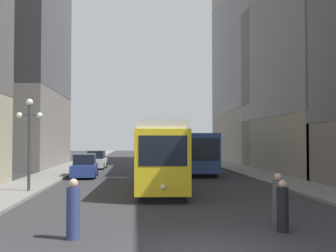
% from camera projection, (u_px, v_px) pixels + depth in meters
% --- Properties ---
extents(ground_plane, '(200.00, 200.00, 0.00)m').
position_uv_depth(ground_plane, '(202.00, 252.00, 10.75)').
color(ground_plane, '#303033').
extents(sidewalk_left, '(3.05, 120.00, 0.15)m').
position_uv_depth(sidewalk_left, '(79.00, 163.00, 49.92)').
color(sidewalk_left, gray).
rests_on(sidewalk_left, ground).
extents(sidewalk_right, '(3.05, 120.00, 0.15)m').
position_uv_depth(sidewalk_right, '(217.00, 163.00, 51.29)').
color(sidewalk_right, gray).
rests_on(sidewalk_right, ground).
extents(streetcar, '(3.09, 12.84, 3.89)m').
position_uv_depth(streetcar, '(160.00, 154.00, 24.91)').
color(streetcar, black).
rests_on(streetcar, ground).
extents(transit_bus, '(2.76, 12.75, 3.45)m').
position_uv_depth(transit_bus, '(194.00, 151.00, 37.32)').
color(transit_bus, black).
rests_on(transit_bus, ground).
extents(parked_car_left_near, '(2.02, 4.90, 1.82)m').
position_uv_depth(parked_car_left_near, '(85.00, 167.00, 32.14)').
color(parked_car_left_near, black).
rests_on(parked_car_left_near, ground).
extents(parked_car_left_mid, '(1.97, 4.28, 1.82)m').
position_uv_depth(parked_car_left_mid, '(96.00, 160.00, 41.84)').
color(parked_car_left_mid, black).
rests_on(parked_car_left_mid, ground).
extents(pedestrian_crossing_near, '(0.37, 0.37, 1.66)m').
position_uv_depth(pedestrian_crossing_near, '(283.00, 208.00, 13.12)').
color(pedestrian_crossing_near, black).
rests_on(pedestrian_crossing_near, ground).
extents(pedestrian_crossing_far, '(0.40, 0.40, 1.79)m').
position_uv_depth(pedestrian_crossing_far, '(73.00, 211.00, 12.17)').
color(pedestrian_crossing_far, navy).
rests_on(pedestrian_crossing_far, ground).
extents(pedestrian_on_sidewalk, '(0.40, 0.40, 1.78)m').
position_uv_depth(pedestrian_on_sidewalk, '(278.00, 200.00, 14.37)').
color(pedestrian_on_sidewalk, '#4C4C56').
rests_on(pedestrian_on_sidewalk, ground).
extents(lamp_post_left_near, '(1.41, 0.36, 5.06)m').
position_uv_depth(lamp_post_left_near, '(29.00, 130.00, 22.66)').
color(lamp_post_left_near, '#333338').
rests_on(lamp_post_left_near, sidewalk_left).
extents(building_right_midblock, '(13.50, 21.12, 26.83)m').
position_uv_depth(building_right_midblock, '(276.00, 56.00, 53.17)').
color(building_right_midblock, '#A89E8E').
rests_on(building_right_midblock, ground).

